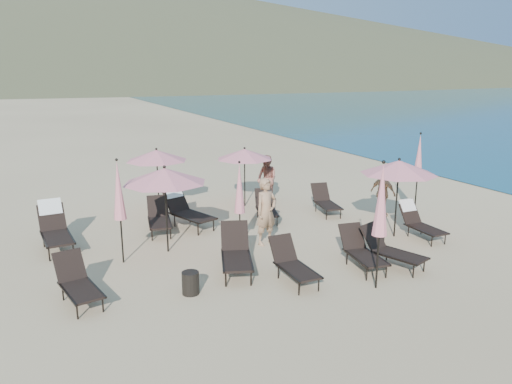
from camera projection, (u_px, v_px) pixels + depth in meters
name	position (u px, v px, depth m)	size (l,w,h in m)	color
ground	(332.00, 266.00, 12.11)	(800.00, 800.00, 0.00)	#D6BA8C
volcanic_headland	(150.00, 30.00, 300.42)	(690.00, 690.00, 55.00)	brown
lounger_0	(77.00, 282.00, 10.17)	(0.87, 1.66, 0.91)	black
lounger_1	(236.00, 252.00, 11.68)	(1.24, 1.90, 1.02)	black
lounger_2	(293.00, 263.00, 11.19)	(0.62, 1.56, 0.89)	black
lounger_3	(361.00, 250.00, 11.94)	(0.84, 1.66, 0.91)	black
lounger_4	(391.00, 249.00, 12.02)	(1.10, 1.72, 0.93)	black
lounger_5	(419.00, 221.00, 14.09)	(0.61, 1.56, 0.96)	black
lounger_6	(55.00, 227.00, 13.23)	(0.80, 1.93, 1.18)	black
lounger_7	(159.00, 217.00, 14.54)	(0.92, 1.71, 0.93)	black
lounger_8	(185.00, 208.00, 15.03)	(1.26, 2.01, 1.18)	black
lounger_9	(266.00, 207.00, 15.69)	(1.02, 1.62, 0.87)	black
lounger_10	(325.00, 201.00, 16.41)	(0.88, 1.62, 0.88)	black
umbrella_open_0	(165.00, 176.00, 12.57)	(2.14, 2.14, 2.30)	black
umbrella_open_1	(399.00, 167.00, 13.75)	(2.11, 2.11, 2.27)	black
umbrella_open_2	(157.00, 155.00, 16.19)	(2.00, 2.00, 2.15)	black
umbrella_open_3	(245.00, 154.00, 16.90)	(1.92, 1.92, 2.07)	black
umbrella_closed_0	(381.00, 201.00, 10.43)	(0.33, 0.33, 2.84)	black
umbrella_closed_1	(419.00, 158.00, 15.81)	(0.32, 0.32, 2.71)	black
umbrella_closed_2	(119.00, 191.00, 11.89)	(0.31, 0.31, 2.61)	black
umbrella_closed_3	(240.00, 189.00, 12.77)	(0.28, 0.28, 2.39)	black
side_table_0	(191.00, 283.00, 10.57)	(0.37, 0.37, 0.49)	black
side_table_1	(378.00, 237.00, 13.50)	(0.37, 0.37, 0.42)	black
beachgoer_a	(266.00, 211.00, 13.42)	(0.67, 0.44, 1.83)	#A07757
beachgoer_b	(267.00, 179.00, 17.70)	(0.82, 0.64, 1.68)	#A16253
beachgoer_c	(383.00, 193.00, 16.00)	(0.90, 0.38, 1.54)	tan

